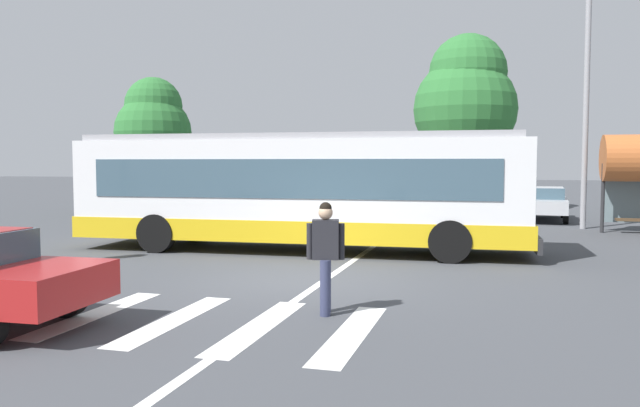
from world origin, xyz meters
TOP-DOWN VIEW (x-y plane):
  - ground_plane at (0.00, 0.00)m, footprint 160.00×160.00m
  - city_transit_bus at (-1.26, 4.01)m, footprint 11.96×3.10m
  - pedestrian_crossing_street at (1.22, -2.48)m, footprint 0.57×0.41m
  - parked_car_blue at (-5.37, 14.73)m, footprint 2.14×4.62m
  - parked_car_red at (-2.43, 14.96)m, footprint 1.94×4.54m
  - parked_car_white at (0.18, 15.33)m, footprint 2.29×4.67m
  - parked_car_black at (2.88, 15.20)m, footprint 2.26×4.66m
  - parked_car_silver at (5.61, 15.02)m, footprint 2.14×4.62m
  - twin_arm_street_lamp at (6.74, 11.94)m, footprint 4.16×0.32m
  - background_tree_left at (-11.82, 14.65)m, footprint 3.57×3.57m
  - background_tree_right at (2.32, 19.50)m, footprint 4.97×4.97m
  - crosswalk_painted_stripes at (-0.83, -3.43)m, footprint 5.80×3.08m
  - lane_center_line at (0.49, 2.00)m, footprint 0.16×24.00m

SIDE VIEW (x-z plane):
  - ground_plane at x=0.00m, z-range 0.00..0.00m
  - lane_center_line at x=0.49m, z-range 0.00..0.01m
  - crosswalk_painted_stripes at x=-0.83m, z-range 0.00..0.01m
  - parked_car_blue at x=-5.37m, z-range 0.09..1.44m
  - parked_car_red at x=-2.43m, z-range 0.09..1.44m
  - parked_car_white at x=0.18m, z-range 0.09..1.44m
  - parked_car_black at x=2.88m, z-range 0.09..1.44m
  - parked_car_silver at x=5.61m, z-range 0.09..1.44m
  - pedestrian_crossing_street at x=1.22m, z-range 0.11..1.83m
  - city_transit_bus at x=-1.26m, z-range 0.06..3.12m
  - background_tree_left at x=-11.82m, z-range 0.95..7.30m
  - background_tree_right at x=2.32m, z-range 1.17..9.70m
  - twin_arm_street_lamp at x=6.74m, z-range 1.06..11.45m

